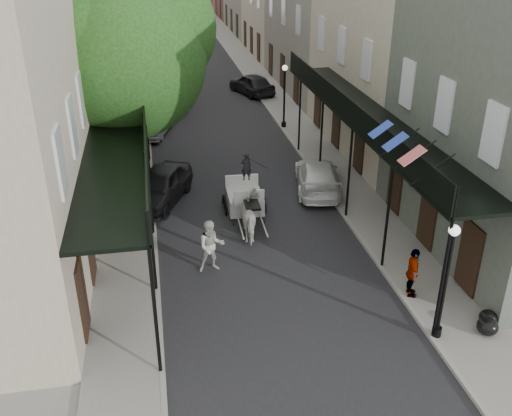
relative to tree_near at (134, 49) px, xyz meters
name	(u,v)px	position (x,y,z in m)	size (l,w,h in m)	color
ground	(286,314)	(4.20, -10.18, -6.49)	(140.00, 140.00, 0.00)	gray
road	(213,122)	(4.20, 9.82, -6.48)	(8.00, 90.00, 0.01)	black
sidewalk_left	(131,126)	(-0.80, 9.82, -6.43)	(2.20, 90.00, 0.12)	gray
sidewalk_right	(290,117)	(9.20, 9.82, -6.43)	(2.20, 90.00, 0.12)	gray
building_row_left	(74,16)	(-4.40, 19.82, -1.24)	(5.00, 80.00, 10.50)	#BEAF98
building_row_right	(307,10)	(12.80, 19.82, -1.24)	(5.00, 80.00, 10.50)	gray
gallery_left	(123,131)	(-0.59, -3.20, -2.44)	(2.20, 18.05, 4.88)	black
gallery_right	(363,117)	(8.99, -3.20, -2.44)	(2.20, 18.05, 4.88)	black
tree_near	(134,49)	(0.00, 0.00, 0.00)	(7.31, 6.80, 9.63)	#382619
tree_far	(135,18)	(-0.05, 14.00, -0.65)	(6.45, 6.00, 8.61)	#382619
lamppost_right_near	(446,281)	(8.30, -12.18, -4.44)	(0.32, 0.32, 3.71)	black
lamppost_left	(147,188)	(0.10, -4.18, -4.44)	(0.32, 0.32, 3.71)	black
lamppost_right_far	(284,95)	(8.30, 7.82, -4.44)	(0.32, 0.32, 3.71)	black
horse	(253,216)	(4.07, -4.95, -5.63)	(0.92, 2.02, 1.71)	beige
carriage	(243,183)	(4.15, -2.28, -5.38)	(1.83, 2.56, 2.86)	black
pedestrian_walking	(211,246)	(2.19, -7.18, -5.52)	(0.94, 0.74, 1.94)	#B4B4AA
pedestrian_sidewalk_left	(121,101)	(-1.35, 11.86, -5.38)	(1.28, 0.74, 1.98)	gray
pedestrian_sidewalk_right	(413,273)	(8.40, -10.08, -5.51)	(1.01, 0.42, 1.73)	gray
car_left_near	(160,186)	(0.60, -1.18, -5.71)	(1.83, 4.56, 1.55)	black
car_left_mid	(154,121)	(0.60, 8.39, -5.74)	(1.59, 4.56, 1.50)	gray
car_left_far	(167,96)	(1.60, 13.82, -5.76)	(2.41, 5.23, 1.45)	black
car_right_near	(317,176)	(7.80, -1.18, -5.80)	(1.92, 4.72, 1.37)	silver
car_right_far	(252,84)	(7.80, 15.99, -5.73)	(1.79, 4.44, 1.51)	black
trash_bags	(488,323)	(9.91, -12.20, -6.12)	(0.90, 1.05, 0.54)	black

